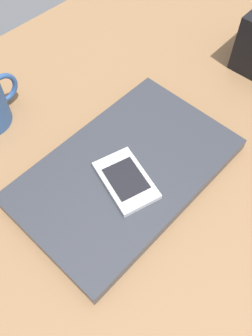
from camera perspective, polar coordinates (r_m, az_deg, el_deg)
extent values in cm
cube|color=olive|center=(62.71, 1.53, 3.38)|extent=(120.00, 80.00, 3.00)
cube|color=#33353D|center=(56.71, 0.00, -0.50)|extent=(35.00, 22.13, 2.21)
cube|color=silver|center=(53.99, -0.01, -1.96)|extent=(8.86, 11.46, 0.89)
cube|color=black|center=(53.55, -0.01, -1.67)|extent=(6.46, 7.38, 0.14)
torus|color=#2D518C|center=(66.98, -18.83, 11.74)|extent=(5.82, 0.90, 5.82)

